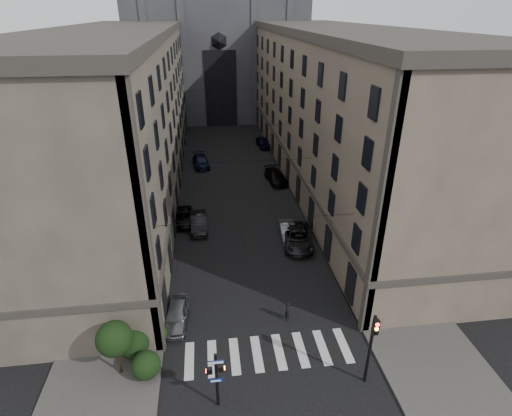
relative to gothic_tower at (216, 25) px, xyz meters
name	(u,v)px	position (x,y,z in m)	size (l,w,h in m)	color
sidewalk_left	(154,182)	(-10.50, -38.96, -17.72)	(7.00, 80.00, 0.15)	#383533
sidewalk_right	(308,175)	(10.50, -38.96, -17.72)	(7.00, 80.00, 0.15)	#383533
zebra_crossing	(268,353)	(0.00, -69.96, -17.79)	(11.00, 3.20, 0.01)	beige
building_left	(121,113)	(-13.44, -38.96, -8.45)	(13.60, 60.60, 18.85)	#4B4239
building_right	(334,107)	(13.44, -38.96, -8.45)	(13.60, 60.60, 18.85)	brown
gothic_tower	(216,25)	(0.00, 0.00, 0.00)	(35.00, 23.00, 58.00)	#2D2D33
pedestrian_signal_left	(216,376)	(-3.51, -73.46, -15.48)	(1.02, 0.38, 4.00)	black
traffic_light_right	(372,342)	(5.60, -73.04, -14.51)	(0.34, 0.50, 5.20)	black
shrub_cluster	(131,345)	(-8.72, -69.95, -16.00)	(3.90, 4.40, 3.90)	black
tram_wires	(232,127)	(0.00, -39.33, -10.55)	(14.00, 60.00, 0.43)	black
car_left_near	(177,314)	(-6.20, -66.21, -17.06)	(1.74, 4.32, 1.47)	slate
car_left_midnear	(199,222)	(-4.59, -52.35, -17.01)	(1.67, 4.80, 1.58)	black
car_left_midfar	(184,217)	(-6.20, -50.68, -17.14)	(2.20, 4.77, 1.33)	black
car_left_far	(201,161)	(-4.28, -33.53, -17.05)	(2.11, 5.18, 1.50)	black
car_right_near	(287,231)	(4.28, -55.10, -17.09)	(1.50, 4.30, 1.42)	slate
car_right_midnear	(298,238)	(4.97, -56.73, -16.99)	(2.69, 5.83, 1.62)	black
car_right_midfar	(276,177)	(5.61, -40.84, -17.03)	(2.16, 5.32, 1.54)	black
car_right_far	(263,143)	(6.10, -25.73, -17.02)	(1.83, 4.55, 1.55)	black
pedestrian	(288,311)	(1.92, -66.96, -17.01)	(0.58, 0.38, 1.58)	black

